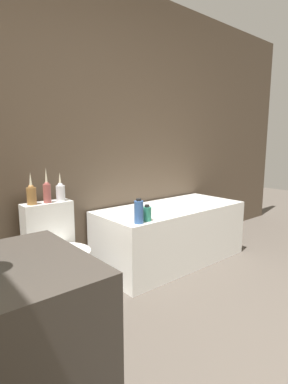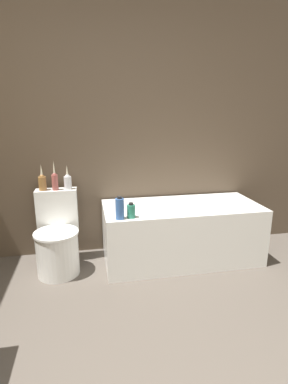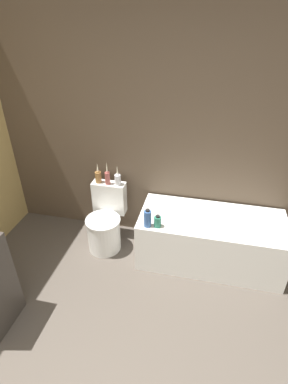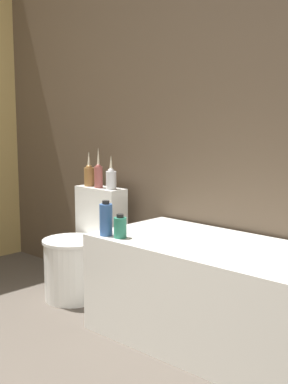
# 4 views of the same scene
# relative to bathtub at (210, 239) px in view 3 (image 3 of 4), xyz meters

# --- Properties ---
(wall_back_tiled) EXTENTS (6.40, 0.06, 2.60)m
(wall_back_tiled) POSITION_rel_bathtub_xyz_m (-0.76, 0.39, 1.02)
(wall_back_tiled) COLOR brown
(wall_back_tiled) RESTS_ON ground_plane
(bathtub) EXTENTS (1.50, 0.67, 0.56)m
(bathtub) POSITION_rel_bathtub_xyz_m (0.00, 0.00, 0.00)
(bathtub) COLOR white
(bathtub) RESTS_ON ground
(toilet) EXTENTS (0.39, 0.53, 0.72)m
(toilet) POSITION_rel_bathtub_xyz_m (-1.18, -0.01, 0.01)
(toilet) COLOR white
(toilet) RESTS_ON ground
(vase_gold) EXTENTS (0.07, 0.07, 0.24)m
(vase_gold) POSITION_rel_bathtub_xyz_m (-1.29, 0.18, 0.52)
(vase_gold) COLOR olive
(vase_gold) RESTS_ON toilet
(vase_silver) EXTENTS (0.06, 0.06, 0.27)m
(vase_silver) POSITION_rel_bathtub_xyz_m (-1.18, 0.17, 0.53)
(vase_silver) COLOR #994C47
(vase_silver) RESTS_ON toilet
(vase_bronze) EXTENTS (0.07, 0.07, 0.23)m
(vase_bronze) POSITION_rel_bathtub_xyz_m (-1.06, 0.18, 0.52)
(vase_bronze) COLOR silver
(vase_bronze) RESTS_ON toilet
(shampoo_bottle_tall) EXTENTS (0.07, 0.07, 0.20)m
(shampoo_bottle_tall) POSITION_rel_bathtub_xyz_m (-0.63, -0.27, 0.37)
(shampoo_bottle_tall) COLOR #335999
(shampoo_bottle_tall) RESTS_ON bathtub
(shampoo_bottle_short) EXTENTS (0.07, 0.07, 0.13)m
(shampoo_bottle_short) POSITION_rel_bathtub_xyz_m (-0.53, -0.25, 0.33)
(shampoo_bottle_short) COLOR #267259
(shampoo_bottle_short) RESTS_ON bathtub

